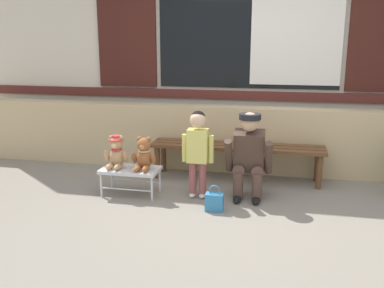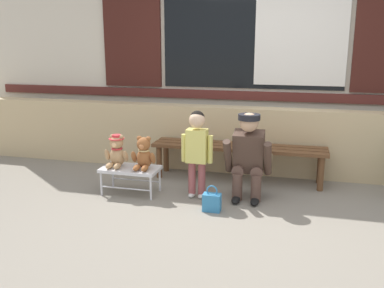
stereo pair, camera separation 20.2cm
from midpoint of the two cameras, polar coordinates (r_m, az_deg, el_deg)
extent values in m
plane|color=gray|center=(4.31, 5.75, -9.20)|extent=(60.00, 60.00, 0.00)
cube|color=tan|center=(5.53, 8.16, 0.52)|extent=(8.18, 0.25, 0.85)
cube|color=beige|center=(5.91, 9.26, 15.48)|extent=(8.34, 0.20, 3.75)
cube|color=#56231E|center=(5.83, 8.80, 6.42)|extent=(7.68, 0.04, 0.12)
cube|color=black|center=(5.80, 9.10, 14.30)|extent=(2.40, 0.03, 1.40)
cube|color=silver|center=(5.75, 15.44, 14.00)|extent=(1.16, 0.02, 1.29)
cube|color=#3D1914|center=(6.18, -7.09, 14.31)|extent=(0.84, 0.05, 1.43)
cube|color=brown|center=(5.04, 7.16, -0.79)|extent=(2.10, 0.11, 0.04)
cube|color=brown|center=(5.18, 7.37, -0.40)|extent=(2.10, 0.11, 0.04)
cube|color=brown|center=(5.32, 7.57, -0.04)|extent=(2.10, 0.11, 0.04)
cylinder|color=brown|center=(5.31, -3.35, -2.42)|extent=(0.07, 0.07, 0.40)
cylinder|color=brown|center=(5.57, -2.46, -1.65)|extent=(0.07, 0.07, 0.40)
cylinder|color=brown|center=(5.08, 18.01, -3.84)|extent=(0.07, 0.07, 0.40)
cylinder|color=brown|center=(5.35, 17.86, -2.96)|extent=(0.07, 0.07, 0.40)
cube|color=silver|center=(4.77, -7.06, -3.36)|extent=(0.64, 0.36, 0.04)
cylinder|color=silver|center=(4.79, -10.91, -5.30)|extent=(0.02, 0.02, 0.26)
cylinder|color=silver|center=(5.05, -9.45, -4.24)|extent=(0.02, 0.02, 0.26)
cylinder|color=silver|center=(4.58, -4.30, -5.97)|extent=(0.02, 0.02, 0.26)
cylinder|color=silver|center=(4.85, -3.16, -4.83)|extent=(0.02, 0.02, 0.26)
cylinder|color=silver|center=(4.69, -7.67, -5.95)|extent=(0.58, 0.02, 0.02)
cylinder|color=silver|center=(4.95, -6.36, -4.83)|extent=(0.58, 0.02, 0.02)
ellipsoid|color=tan|center=(4.81, -8.79, -1.68)|extent=(0.17, 0.14, 0.22)
sphere|color=tan|center=(4.76, -8.91, 0.22)|extent=(0.15, 0.15, 0.15)
sphere|color=#F4C188|center=(4.71, -9.16, -0.07)|extent=(0.06, 0.06, 0.06)
sphere|color=tan|center=(4.78, -9.47, 0.96)|extent=(0.06, 0.06, 0.06)
ellipsoid|color=tan|center=(4.82, -10.14, -1.45)|extent=(0.06, 0.11, 0.16)
ellipsoid|color=tan|center=(4.75, -9.82, -2.87)|extent=(0.06, 0.15, 0.06)
sphere|color=tan|center=(4.73, -8.30, 0.89)|extent=(0.06, 0.06, 0.06)
ellipsoid|color=tan|center=(4.74, -7.72, -1.64)|extent=(0.06, 0.11, 0.16)
ellipsoid|color=tan|center=(4.71, -8.78, -2.96)|extent=(0.06, 0.15, 0.06)
torus|color=red|center=(4.78, -8.86, -0.60)|extent=(0.13, 0.13, 0.02)
cylinder|color=red|center=(4.75, -8.90, 0.71)|extent=(0.17, 0.17, 0.01)
cylinder|color=red|center=(4.75, -8.91, 0.98)|extent=(0.10, 0.10, 0.04)
ellipsoid|color=#93562D|center=(4.69, -5.20, -1.96)|extent=(0.17, 0.14, 0.22)
sphere|color=#93562D|center=(4.64, -5.28, -0.01)|extent=(0.15, 0.15, 0.15)
sphere|color=#C87B48|center=(4.60, -5.50, -0.31)|extent=(0.06, 0.06, 0.06)
sphere|color=#93562D|center=(4.66, -5.86, 0.75)|extent=(0.06, 0.06, 0.06)
ellipsoid|color=#93562D|center=(4.70, -6.59, -1.72)|extent=(0.06, 0.11, 0.16)
ellipsoid|color=#93562D|center=(4.63, -6.20, -3.18)|extent=(0.06, 0.15, 0.06)
sphere|color=#93562D|center=(4.62, -4.64, 0.68)|extent=(0.06, 0.06, 0.06)
ellipsoid|color=#93562D|center=(4.63, -4.04, -1.91)|extent=(0.06, 0.11, 0.16)
ellipsoid|color=#93562D|center=(4.60, -5.11, -3.27)|extent=(0.06, 0.15, 0.06)
torus|color=#D6B775|center=(4.67, -5.24, -0.85)|extent=(0.13, 0.13, 0.02)
cylinder|color=#994C4C|center=(4.64, 1.25, -4.53)|extent=(0.08, 0.08, 0.36)
ellipsoid|color=silver|center=(4.69, 1.18, -6.87)|extent=(0.07, 0.12, 0.05)
cylinder|color=#994C4C|center=(4.62, 2.58, -4.63)|extent=(0.08, 0.08, 0.36)
ellipsoid|color=silver|center=(4.67, 2.50, -6.98)|extent=(0.07, 0.12, 0.05)
cube|color=#DBD166|center=(4.53, 1.95, -0.25)|extent=(0.22, 0.15, 0.36)
cylinder|color=#DBD166|center=(4.57, 0.17, -0.51)|extent=(0.06, 0.06, 0.30)
cylinder|color=#DBD166|center=(4.51, 3.74, -0.74)|extent=(0.06, 0.06, 0.30)
sphere|color=#DBB28E|center=(4.47, 1.98, 3.23)|extent=(0.17, 0.17, 0.17)
sphere|color=black|center=(4.48, 2.01, 3.51)|extent=(0.16, 0.16, 0.16)
cylinder|color=brown|center=(4.61, 7.35, -5.72)|extent=(0.11, 0.11, 0.30)
cylinder|color=brown|center=(4.69, 7.64, -3.20)|extent=(0.13, 0.32, 0.13)
ellipsoid|color=black|center=(4.57, 7.17, -7.46)|extent=(0.09, 0.20, 0.06)
cylinder|color=brown|center=(4.59, 9.84, -5.89)|extent=(0.11, 0.11, 0.30)
cylinder|color=brown|center=(4.67, 10.08, -3.36)|extent=(0.13, 0.32, 0.13)
ellipsoid|color=black|center=(4.55, 9.69, -7.64)|extent=(0.09, 0.20, 0.06)
cube|color=#473328|center=(4.59, 8.91, -1.00)|extent=(0.32, 0.30, 0.47)
cylinder|color=#473328|center=(4.53, 6.11, -1.63)|extent=(0.08, 0.28, 0.40)
cylinder|color=#473328|center=(4.49, 11.42, -1.97)|extent=(0.08, 0.28, 0.40)
sphere|color=tan|center=(4.45, 8.97, 2.89)|extent=(0.20, 0.20, 0.20)
cylinder|color=black|center=(4.44, 8.99, 3.59)|extent=(0.23, 0.23, 0.06)
cube|color=brown|center=(4.70, 11.26, -2.52)|extent=(0.10, 0.22, 0.16)
cube|color=teal|center=(4.31, 4.04, -7.85)|extent=(0.18, 0.11, 0.18)
torus|color=teal|center=(4.27, 4.06, -6.29)|extent=(0.11, 0.01, 0.11)
camera|label=1|loc=(0.10, -88.78, 0.30)|focal=39.71mm
camera|label=2|loc=(0.10, 91.22, -0.30)|focal=39.71mm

